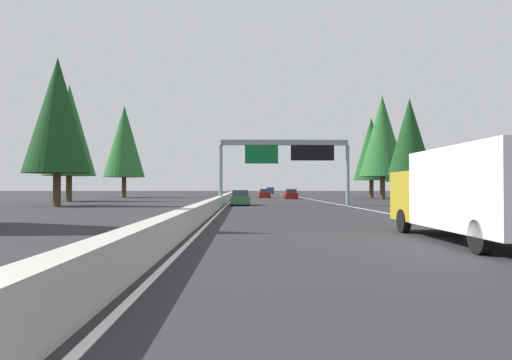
# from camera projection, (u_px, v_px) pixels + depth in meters

# --- Properties ---
(ground_plane) EXTENTS (320.00, 320.00, 0.00)m
(ground_plane) POSITION_uv_depth(u_px,v_px,m) (229.00, 200.00, 61.39)
(ground_plane) COLOR #262628
(median_barrier) EXTENTS (180.00, 0.56, 0.90)m
(median_barrier) POSITION_uv_depth(u_px,v_px,m) (231.00, 195.00, 81.38)
(median_barrier) COLOR #ADAAA3
(median_barrier) RESTS_ON ground
(shoulder_stripe_right) EXTENTS (160.00, 0.16, 0.01)m
(shoulder_stripe_right) POSITION_uv_depth(u_px,v_px,m) (306.00, 198.00, 71.67)
(shoulder_stripe_right) COLOR silver
(shoulder_stripe_right) RESTS_ON ground
(shoulder_stripe_median) EXTENTS (160.00, 0.16, 0.01)m
(shoulder_stripe_median) POSITION_uv_depth(u_px,v_px,m) (233.00, 199.00, 71.39)
(shoulder_stripe_median) COLOR silver
(shoulder_stripe_median) RESTS_ON ground
(sign_gantry_overhead) EXTENTS (0.50, 12.68, 6.33)m
(sign_gantry_overhead) POSITION_uv_depth(u_px,v_px,m) (286.00, 153.00, 44.99)
(sign_gantry_overhead) COLOR gray
(sign_gantry_overhead) RESTS_ON ground
(box_truck_far_center) EXTENTS (8.50, 2.40, 2.95)m
(box_truck_far_center) POSITION_uv_depth(u_px,v_px,m) (471.00, 191.00, 14.72)
(box_truck_far_center) COLOR white
(box_truck_far_center) RESTS_ON ground
(sedan_distant_a) EXTENTS (4.40, 1.80, 1.47)m
(sedan_distant_a) POSITION_uv_depth(u_px,v_px,m) (240.00, 198.00, 44.91)
(sedan_distant_a) COLOR #2D6B38
(sedan_distant_a) RESTS_ON ground
(sedan_mid_left) EXTENTS (4.40, 1.80, 1.47)m
(sedan_mid_left) POSITION_uv_depth(u_px,v_px,m) (265.00, 194.00, 76.62)
(sedan_mid_left) COLOR maroon
(sedan_mid_left) RESTS_ON ground
(minivan_mid_right) EXTENTS (5.00, 1.95, 1.69)m
(minivan_mid_right) POSITION_uv_depth(u_px,v_px,m) (270.00, 190.00, 126.78)
(minivan_mid_right) COLOR #1E4793
(minivan_mid_right) RESTS_ON ground
(sedan_far_left) EXTENTS (4.40, 1.80, 1.47)m
(sedan_far_left) POSITION_uv_depth(u_px,v_px,m) (291.00, 194.00, 70.26)
(sedan_far_left) COLOR maroon
(sedan_far_left) RESTS_ON ground
(conifer_right_near) EXTENTS (4.55, 4.55, 10.34)m
(conifer_right_near) POSITION_uv_depth(u_px,v_px,m) (410.00, 140.00, 44.66)
(conifer_right_near) COLOR #4C3823
(conifer_right_near) RESTS_ON ground
(conifer_right_mid) EXTENTS (6.60, 6.60, 14.99)m
(conifer_right_mid) POSITION_uv_depth(u_px,v_px,m) (382.00, 136.00, 66.85)
(conifer_right_mid) COLOR #4C3823
(conifer_right_mid) RESTS_ON ground
(conifer_right_far) EXTENTS (5.83, 5.83, 13.25)m
(conifer_right_far) POSITION_uv_depth(u_px,v_px,m) (371.00, 149.00, 76.53)
(conifer_right_far) COLOR #4C3823
(conifer_right_far) RESTS_ON ground
(conifer_left_near) EXTENTS (6.11, 6.11, 13.89)m
(conifer_left_near) POSITION_uv_depth(u_px,v_px,m) (57.00, 115.00, 43.23)
(conifer_left_near) COLOR #4C3823
(conifer_left_near) RESTS_ON ground
(conifer_left_mid) EXTENTS (6.36, 6.36, 14.45)m
(conifer_left_mid) POSITION_uv_depth(u_px,v_px,m) (69.00, 130.00, 57.53)
(conifer_left_mid) COLOR #4C3823
(conifer_left_mid) RESTS_ON ground
(conifer_left_far) EXTENTS (6.93, 6.93, 15.76)m
(conifer_left_far) POSITION_uv_depth(u_px,v_px,m) (124.00, 141.00, 79.33)
(conifer_left_far) COLOR #4C3823
(conifer_left_far) RESTS_ON ground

